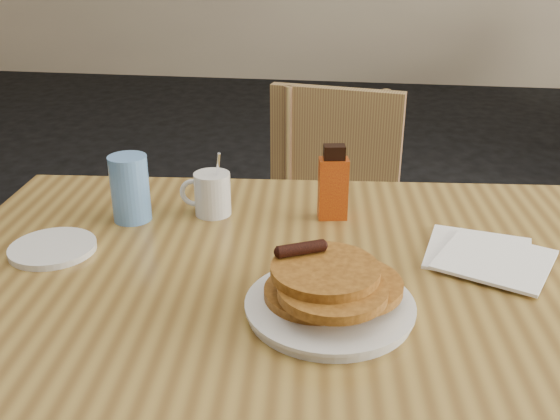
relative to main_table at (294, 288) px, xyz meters
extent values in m
cube|color=olive|center=(0.00, 0.00, 0.02)|extent=(1.35, 0.96, 0.04)
cube|color=#A2884C|center=(0.00, 0.00, 0.00)|extent=(1.39, 1.00, 0.02)
cylinder|color=#A2884C|center=(0.56, 0.34, -0.36)|extent=(0.04, 0.04, 0.71)
cube|color=#A2884C|center=(0.02, 0.67, -0.29)|extent=(0.46, 0.46, 0.04)
cube|color=#A2884C|center=(0.02, 0.85, -0.05)|extent=(0.40, 0.11, 0.43)
cylinder|color=#A2884C|center=(-0.14, 0.51, -0.51)|extent=(0.04, 0.04, 0.41)
cylinder|color=#A2884C|center=(0.18, 0.83, -0.51)|extent=(0.04, 0.04, 0.41)
cylinder|color=silver|center=(0.07, -0.13, 0.05)|extent=(0.25, 0.25, 0.02)
cylinder|color=silver|center=(0.07, -0.13, 0.06)|extent=(0.26, 0.26, 0.01)
cylinder|color=#A66722|center=(0.05, -0.12, 0.07)|extent=(0.16, 0.16, 0.01)
cylinder|color=#A66722|center=(0.10, -0.11, 0.08)|extent=(0.16, 0.16, 0.01)
cylinder|color=#A66722|center=(0.07, -0.16, 0.10)|extent=(0.16, 0.16, 0.01)
cylinder|color=#A66722|center=(0.06, -0.13, 0.11)|extent=(0.16, 0.16, 0.01)
cylinder|color=black|center=(0.02, -0.09, 0.13)|extent=(0.08, 0.05, 0.02)
cylinder|color=silver|center=(-0.20, 0.20, 0.08)|extent=(0.07, 0.07, 0.09)
torus|color=silver|center=(-0.23, 0.20, 0.08)|extent=(0.06, 0.01, 0.06)
cylinder|color=black|center=(-0.20, 0.20, 0.12)|extent=(0.07, 0.07, 0.01)
cylinder|color=silver|center=(-0.18, 0.20, 0.12)|extent=(0.03, 0.04, 0.13)
cube|color=maroon|center=(0.05, 0.22, 0.10)|extent=(0.06, 0.05, 0.13)
cube|color=black|center=(0.05, 0.22, 0.18)|extent=(0.05, 0.04, 0.03)
cube|color=white|center=(0.32, 0.10, 0.04)|extent=(0.21, 0.21, 0.01)
cube|color=white|center=(0.35, 0.07, 0.05)|extent=(0.24, 0.24, 0.01)
cylinder|color=#5B90D7|center=(-0.35, 0.15, 0.11)|extent=(0.09, 0.09, 0.13)
cylinder|color=silver|center=(-0.44, 0.00, 0.05)|extent=(0.19, 0.19, 0.01)
camera|label=1|loc=(0.11, -0.94, 0.57)|focal=40.00mm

